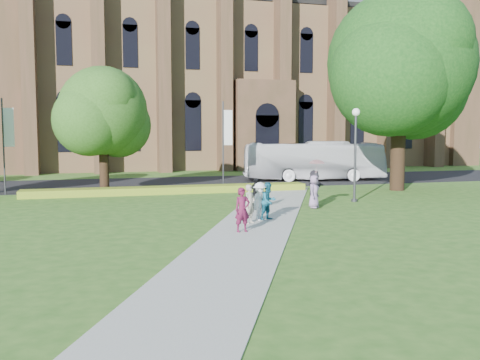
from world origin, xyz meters
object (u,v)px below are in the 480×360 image
object	(u,v)px
large_tree	(400,64)
pedestrian_0	(242,210)
tour_coach	(314,161)
streetlamp	(355,143)

from	to	relation	value
large_tree	pedestrian_0	world-z (taller)	large_tree
large_tree	tour_coach	distance (m)	10.78
large_tree	tour_coach	bearing A→B (deg)	108.49
streetlamp	tour_coach	world-z (taller)	streetlamp
tour_coach	pedestrian_0	bearing A→B (deg)	161.29
streetlamp	tour_coach	size ratio (longest dim) A/B	0.47
streetlamp	large_tree	bearing A→B (deg)	39.29
streetlamp	tour_coach	xyz separation A→B (m)	(2.84, 12.45, -1.71)
large_tree	tour_coach	xyz separation A→B (m)	(-2.66, 7.95, -6.78)
streetlamp	large_tree	size ratio (longest dim) A/B	0.40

